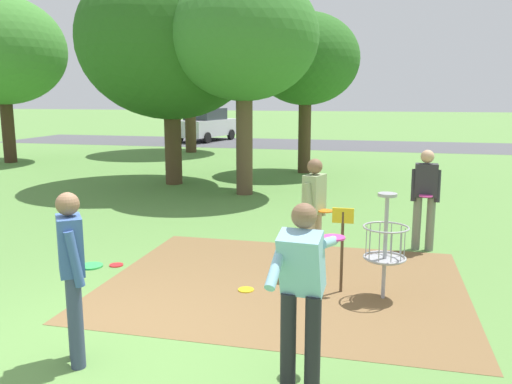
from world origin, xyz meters
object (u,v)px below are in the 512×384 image
(player_foreground_watching, at_px, (302,287))
(parked_car_leftmost, at_px, (206,125))
(tree_near_left, at_px, (244,38))
(tree_mid_right, at_px, (170,41))
(frisbee_by_tee, at_px, (246,290))
(tree_mid_left, at_px, (306,60))
(tree_mid_center, at_px, (1,51))
(player_throwing, at_px, (72,268))
(disc_golf_basket, at_px, (380,242))
(player_waiting_left, at_px, (314,210))
(tree_near_right, at_px, (189,42))
(player_waiting_right, at_px, (425,194))
(frisbee_near_basket, at_px, (116,265))

(player_foreground_watching, relative_size, parked_car_leftmost, 0.38)
(tree_near_left, bearing_deg, tree_mid_right, 155.86)
(tree_near_left, height_order, tree_mid_right, tree_mid_right)
(frisbee_by_tee, height_order, parked_car_leftmost, parked_car_leftmost)
(frisbee_by_tee, xyz_separation_m, tree_mid_left, (-0.82, 11.00, 3.70))
(tree_mid_center, height_order, parked_car_leftmost, tree_mid_center)
(player_throwing, bearing_deg, disc_golf_basket, 40.06)
(player_throwing, xyz_separation_m, tree_mid_right, (-3.11, 10.12, 3.13))
(player_throwing, height_order, player_waiting_left, same)
(player_foreground_watching, height_order, frisbee_by_tee, player_foreground_watching)
(tree_near_left, distance_m, tree_mid_right, 2.68)
(frisbee_by_tee, relative_size, tree_near_left, 0.04)
(player_foreground_watching, height_order, tree_mid_center, tree_mid_center)
(tree_near_left, bearing_deg, frisbee_by_tee, -75.16)
(tree_near_left, height_order, tree_mid_left, tree_near_left)
(tree_near_right, relative_size, tree_mid_left, 1.37)
(tree_mid_left, bearing_deg, disc_golf_basket, -76.70)
(tree_near_left, xyz_separation_m, tree_mid_left, (0.97, 4.23, -0.30))
(disc_golf_basket, height_order, player_waiting_right, player_waiting_right)
(player_waiting_left, xyz_separation_m, player_waiting_right, (1.65, 1.63, 0.00))
(disc_golf_basket, relative_size, player_waiting_left, 0.81)
(player_throwing, bearing_deg, parked_car_leftmost, 105.94)
(player_waiting_left, relative_size, tree_mid_right, 0.27)
(tree_near_right, xyz_separation_m, tree_mid_right, (2.55, -8.29, -0.80))
(player_foreground_watching, bearing_deg, player_waiting_right, 74.16)
(frisbee_near_basket, height_order, tree_near_right, tree_near_right)
(player_throwing, height_order, frisbee_near_basket, player_throwing)
(tree_mid_center, bearing_deg, player_waiting_right, -29.97)
(player_foreground_watching, bearing_deg, frisbee_by_tee, 115.64)
(player_foreground_watching, height_order, tree_mid_right, tree_mid_right)
(tree_near_left, bearing_deg, player_waiting_left, -66.25)
(disc_golf_basket, xyz_separation_m, parked_car_leftmost, (-9.80, 21.82, 0.17))
(tree_mid_right, height_order, parked_car_leftmost, tree_mid_right)
(player_waiting_right, bearing_deg, frisbee_near_basket, -157.00)
(tree_mid_center, bearing_deg, parked_car_leftmost, 68.61)
(player_waiting_left, bearing_deg, tree_mid_right, 125.82)
(frisbee_near_basket, distance_m, tree_near_left, 7.41)
(player_waiting_right, xyz_separation_m, frisbee_near_basket, (-4.66, -1.98, -0.96))
(disc_golf_basket, xyz_separation_m, tree_near_left, (-3.53, 6.60, 3.26))
(player_waiting_left, bearing_deg, frisbee_near_basket, -173.39)
(player_waiting_left, xyz_separation_m, parked_car_leftmost, (-8.85, 21.09, -0.05))
(player_waiting_right, xyz_separation_m, tree_mid_right, (-6.69, 5.34, 3.13))
(frisbee_by_tee, height_order, tree_near_right, tree_near_right)
(player_waiting_left, bearing_deg, player_throwing, -121.46)
(disc_golf_basket, bearing_deg, tree_mid_center, 142.29)
(player_waiting_left, relative_size, parked_car_leftmost, 0.38)
(tree_near_right, relative_size, tree_mid_center, 1.15)
(disc_golf_basket, bearing_deg, player_foreground_watching, -105.03)
(player_waiting_right, relative_size, tree_mid_right, 0.27)
(tree_mid_center, bearing_deg, tree_near_right, 42.58)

